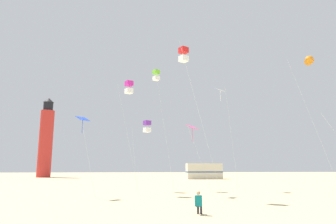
{
  "coord_description": "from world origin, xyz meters",
  "views": [
    {
      "loc": [
        -2.48,
        -7.97,
        2.41
      ],
      "look_at": [
        -0.86,
        10.6,
        5.75
      ],
      "focal_mm": 31.93,
      "sensor_mm": 36.0,
      "label": 1
    }
  ],
  "objects_px": {
    "kite_tube_orange": "(309,61)",
    "kite_diamond_white": "(221,94)",
    "kite_box_magenta": "(129,87)",
    "kite_diamond_rainbow": "(192,129)",
    "kite_diamond_blue": "(83,121)",
    "lighthouse_distant": "(46,139)",
    "kite_flyer_standing": "(199,202)",
    "kite_box_scarlet": "(184,55)",
    "rv_van_cream": "(204,171)",
    "kite_box_violet": "(147,127)",
    "kite_box_lime": "(156,75)"
  },
  "relations": [
    {
      "from": "kite_box_magenta",
      "to": "kite_diamond_white",
      "type": "relative_size",
      "value": 0.96
    },
    {
      "from": "kite_flyer_standing",
      "to": "kite_box_scarlet",
      "type": "relative_size",
      "value": 0.1
    },
    {
      "from": "kite_diamond_blue",
      "to": "kite_diamond_rainbow",
      "type": "bearing_deg",
      "value": 3.88
    },
    {
      "from": "kite_flyer_standing",
      "to": "lighthouse_distant",
      "type": "distance_m",
      "value": 55.35
    },
    {
      "from": "kite_box_violet",
      "to": "kite_box_lime",
      "type": "xyz_separation_m",
      "value": [
        0.97,
        2.06,
        5.89
      ]
    },
    {
      "from": "kite_box_magenta",
      "to": "kite_diamond_rainbow",
      "type": "bearing_deg",
      "value": -19.32
    },
    {
      "from": "kite_diamond_white",
      "to": "lighthouse_distant",
      "type": "bearing_deg",
      "value": 128.79
    },
    {
      "from": "kite_box_lime",
      "to": "lighthouse_distant",
      "type": "relative_size",
      "value": 0.76
    },
    {
      "from": "kite_tube_orange",
      "to": "kite_flyer_standing",
      "type": "bearing_deg",
      "value": -139.96
    },
    {
      "from": "kite_tube_orange",
      "to": "rv_van_cream",
      "type": "height_order",
      "value": "kite_tube_orange"
    },
    {
      "from": "kite_box_scarlet",
      "to": "kite_diamond_white",
      "type": "distance_m",
      "value": 9.22
    },
    {
      "from": "kite_diamond_rainbow",
      "to": "kite_box_lime",
      "type": "distance_m",
      "value": 9.94
    },
    {
      "from": "kite_box_violet",
      "to": "kite_box_magenta",
      "type": "relative_size",
      "value": 0.68
    },
    {
      "from": "kite_box_scarlet",
      "to": "rv_van_cream",
      "type": "distance_m",
      "value": 34.83
    },
    {
      "from": "kite_diamond_rainbow",
      "to": "kite_box_scarlet",
      "type": "xyz_separation_m",
      "value": [
        -1.03,
        -2.43,
        5.57
      ]
    },
    {
      "from": "kite_box_violet",
      "to": "kite_box_scarlet",
      "type": "bearing_deg",
      "value": -69.58
    },
    {
      "from": "kite_tube_orange",
      "to": "kite_box_lime",
      "type": "xyz_separation_m",
      "value": [
        -14.67,
        4.93,
        -0.37
      ]
    },
    {
      "from": "kite_diamond_rainbow",
      "to": "kite_diamond_white",
      "type": "height_order",
      "value": "kite_diamond_white"
    },
    {
      "from": "kite_flyer_standing",
      "to": "kite_box_scarlet",
      "type": "bearing_deg",
      "value": -73.98
    },
    {
      "from": "kite_box_scarlet",
      "to": "rv_van_cream",
      "type": "bearing_deg",
      "value": 75.85
    },
    {
      "from": "kite_box_lime",
      "to": "rv_van_cream",
      "type": "distance_m",
      "value": 27.41
    },
    {
      "from": "kite_diamond_rainbow",
      "to": "rv_van_cream",
      "type": "height_order",
      "value": "kite_diamond_rainbow"
    },
    {
      "from": "kite_diamond_blue",
      "to": "lighthouse_distant",
      "type": "xyz_separation_m",
      "value": [
        -15.53,
        41.14,
        1.97
      ]
    },
    {
      "from": "kite_box_magenta",
      "to": "kite_diamond_white",
      "type": "height_order",
      "value": "kite_diamond_white"
    },
    {
      "from": "lighthouse_distant",
      "to": "rv_van_cream",
      "type": "relative_size",
      "value": 2.59
    },
    {
      "from": "kite_diamond_blue",
      "to": "rv_van_cream",
      "type": "distance_m",
      "value": 34.87
    },
    {
      "from": "kite_box_magenta",
      "to": "kite_tube_orange",
      "type": "relative_size",
      "value": 0.76
    },
    {
      "from": "kite_box_lime",
      "to": "kite_diamond_white",
      "type": "bearing_deg",
      "value": -13.36
    },
    {
      "from": "rv_van_cream",
      "to": "kite_diamond_blue",
      "type": "bearing_deg",
      "value": -119.06
    },
    {
      "from": "kite_box_lime",
      "to": "kite_box_violet",
      "type": "bearing_deg",
      "value": -115.17
    },
    {
      "from": "kite_box_magenta",
      "to": "kite_box_violet",
      "type": "bearing_deg",
      "value": 58.81
    },
    {
      "from": "lighthouse_distant",
      "to": "kite_tube_orange",
      "type": "bearing_deg",
      "value": -46.76
    },
    {
      "from": "kite_diamond_white",
      "to": "kite_box_magenta",
      "type": "bearing_deg",
      "value": -160.56
    },
    {
      "from": "lighthouse_distant",
      "to": "kite_diamond_white",
      "type": "bearing_deg",
      "value": -51.21
    },
    {
      "from": "kite_diamond_blue",
      "to": "lighthouse_distant",
      "type": "bearing_deg",
      "value": 110.69
    },
    {
      "from": "kite_diamond_rainbow",
      "to": "kite_diamond_blue",
      "type": "bearing_deg",
      "value": -176.12
    },
    {
      "from": "kite_box_scarlet",
      "to": "lighthouse_distant",
      "type": "height_order",
      "value": "lighthouse_distant"
    },
    {
      "from": "kite_flyer_standing",
      "to": "kite_box_lime",
      "type": "distance_m",
      "value": 19.79
    },
    {
      "from": "kite_box_magenta",
      "to": "lighthouse_distant",
      "type": "bearing_deg",
      "value": 116.15
    },
    {
      "from": "kite_diamond_white",
      "to": "kite_box_lime",
      "type": "height_order",
      "value": "kite_box_lime"
    },
    {
      "from": "kite_diamond_white",
      "to": "kite_box_scarlet",
      "type": "bearing_deg",
      "value": -123.18
    },
    {
      "from": "kite_tube_orange",
      "to": "kite_diamond_white",
      "type": "height_order",
      "value": "kite_tube_orange"
    },
    {
      "from": "kite_tube_orange",
      "to": "kite_diamond_white",
      "type": "bearing_deg",
      "value": 157.25
    },
    {
      "from": "kite_diamond_rainbow",
      "to": "kite_tube_orange",
      "type": "relative_size",
      "value": 0.44
    },
    {
      "from": "lighthouse_distant",
      "to": "rv_van_cream",
      "type": "height_order",
      "value": "lighthouse_distant"
    },
    {
      "from": "kite_flyer_standing",
      "to": "rv_van_cream",
      "type": "distance_m",
      "value": 40.19
    },
    {
      "from": "kite_box_magenta",
      "to": "rv_van_cream",
      "type": "distance_m",
      "value": 31.84
    },
    {
      "from": "kite_diamond_white",
      "to": "lighthouse_distant",
      "type": "xyz_separation_m",
      "value": [
        -28.38,
        35.31,
        -1.92
      ]
    },
    {
      "from": "kite_diamond_blue",
      "to": "kite_diamond_white",
      "type": "bearing_deg",
      "value": 24.41
    },
    {
      "from": "kite_diamond_rainbow",
      "to": "kite_box_scarlet",
      "type": "height_order",
      "value": "kite_box_scarlet"
    }
  ]
}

